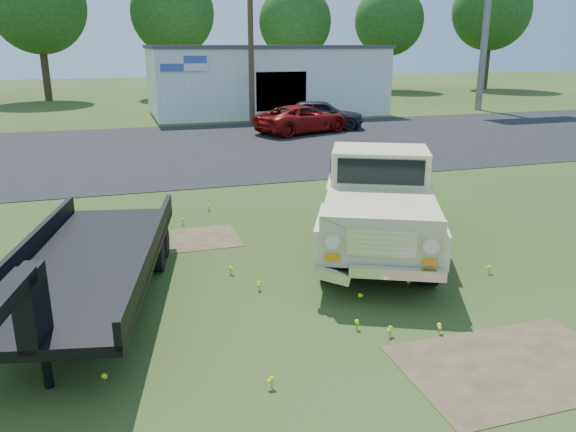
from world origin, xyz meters
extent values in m
plane|color=#263F14|center=(0.00, 0.00, 0.00)|extent=(140.00, 140.00, 0.00)
cube|color=black|center=(0.00, 15.00, 0.00)|extent=(90.00, 14.00, 0.02)
cube|color=#4A3827|center=(1.50, -3.00, 0.00)|extent=(3.00, 2.00, 0.01)
cube|color=#4A3827|center=(-2.00, 3.50, 0.00)|extent=(2.20, 1.60, 0.01)
cube|color=silver|center=(6.00, 27.00, 2.00)|extent=(14.00, 8.00, 4.00)
cube|color=#3F3F44|center=(6.00, 27.00, 4.05)|extent=(14.20, 8.20, 0.20)
cube|color=black|center=(6.00, 23.05, 1.60)|extent=(3.00, 0.10, 2.20)
cube|color=silver|center=(0.50, 22.95, 3.20)|extent=(2.50, 0.08, 0.80)
cylinder|color=slate|center=(20.00, 24.00, 4.00)|extent=(0.44, 0.44, 8.00)
cylinder|color=#43311F|center=(4.00, 22.00, 4.50)|extent=(0.30, 0.30, 9.00)
cylinder|color=#3C2D1B|center=(-8.00, 39.50, 1.98)|extent=(0.56, 0.56, 3.96)
sphere|color=#1A4313|center=(-8.00, 39.50, 6.95)|extent=(7.04, 7.04, 7.04)
cylinder|color=#3C2D1B|center=(2.00, 40.50, 1.89)|extent=(0.56, 0.56, 3.78)
sphere|color=#1A4313|center=(2.00, 40.50, 6.64)|extent=(6.72, 6.72, 6.72)
cylinder|color=#3C2D1B|center=(12.00, 39.00, 1.71)|extent=(0.56, 0.56, 3.42)
sphere|color=#1A4313|center=(12.00, 39.00, 6.00)|extent=(6.08, 6.08, 6.08)
cylinder|color=#3C2D1B|center=(22.00, 41.50, 1.80)|extent=(0.56, 0.56, 3.60)
sphere|color=#1A4313|center=(22.00, 41.50, 6.32)|extent=(6.40, 6.40, 6.40)
cylinder|color=#3C2D1B|center=(32.00, 40.00, 2.07)|extent=(0.56, 0.56, 4.14)
sphere|color=#1A4313|center=(32.00, 40.00, 7.27)|extent=(7.36, 7.36, 7.36)
imported|color=maroon|center=(5.49, 17.73, 0.67)|extent=(5.29, 3.77, 1.34)
imported|color=black|center=(6.80, 18.74, 0.74)|extent=(4.70, 3.02, 1.49)
camera|label=1|loc=(-3.39, -8.46, 4.17)|focal=35.00mm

